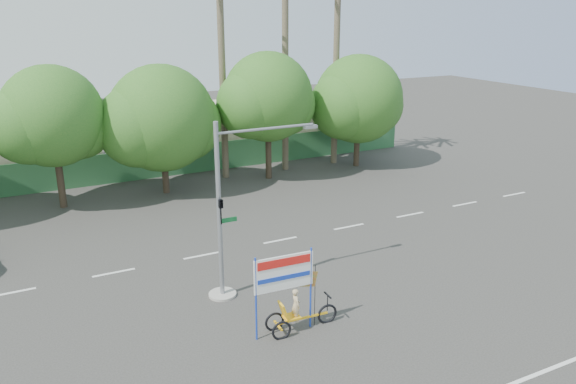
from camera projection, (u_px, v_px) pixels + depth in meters
name	position (u px, v px, depth m)	size (l,w,h in m)	color
ground	(328.00, 329.00, 19.98)	(120.00, 120.00, 0.00)	#33302D
fence	(166.00, 162.00, 37.93)	(38.00, 0.08, 2.00)	#336B3D
building_right	(249.00, 128.00, 44.92)	(14.00, 8.00, 3.60)	beige
tree_left	(52.00, 120.00, 30.69)	(6.66, 5.60, 8.07)	#473828
tree_center	(161.00, 121.00, 33.43)	(7.62, 6.40, 7.85)	#473828
tree_right	(267.00, 100.00, 36.18)	(6.90, 5.80, 8.36)	#473828
tree_far_right	(358.00, 102.00, 39.36)	(7.38, 6.20, 7.94)	#473828
palm_tall	(285.00, 15.00, 36.71)	(3.73, 3.79, 17.45)	#70604C
palm_mid	(337.00, 31.00, 38.75)	(3.73, 3.79, 15.45)	#70604C
palm_short	(221.00, 42.00, 35.29)	(3.73, 3.79, 14.45)	#70604C
traffic_signal	(227.00, 226.00, 21.52)	(4.72, 1.10, 7.00)	gray
trike_billboard	(292.00, 299.00, 19.46)	(3.17, 0.75, 3.12)	black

